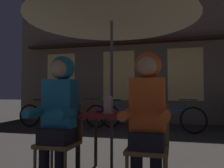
{
  "coord_description": "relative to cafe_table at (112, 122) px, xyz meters",
  "views": [
    {
      "loc": [
        0.74,
        -2.74,
        0.98
      ],
      "look_at": [
        0.0,
        0.02,
        1.09
      ],
      "focal_mm": 37.46,
      "sensor_mm": 36.0,
      "label": 1
    }
  ],
  "objects": [
    {
      "name": "cafe_table",
      "position": [
        0.0,
        0.0,
        0.0
      ],
      "size": [
        0.72,
        0.72,
        0.74
      ],
      "color": "maroon",
      "rests_on": "ground_plane"
    },
    {
      "name": "lantern",
      "position": [
        -0.02,
        -0.08,
        0.22
      ],
      "size": [
        0.11,
        0.11,
        0.23
      ],
      "color": "white",
      "rests_on": "cafe_table"
    },
    {
      "name": "bicycle_second",
      "position": [
        -1.95,
        3.63,
        -0.29
      ],
      "size": [
        1.68,
        0.08,
        0.84
      ],
      "color": "black",
      "rests_on": "ground_plane"
    },
    {
      "name": "person_right_hooded",
      "position": [
        0.48,
        -0.43,
        0.21
      ],
      "size": [
        0.45,
        0.56,
        1.4
      ],
      "color": "black",
      "rests_on": "ground_plane"
    },
    {
      "name": "patio_umbrella",
      "position": [
        0.0,
        0.0,
        1.42
      ],
      "size": [
        2.1,
        2.1,
        2.31
      ],
      "color": "#4C4C51",
      "rests_on": "ground_plane"
    },
    {
      "name": "shopfront_building",
      "position": [
        -0.03,
        5.4,
        2.45
      ],
      "size": [
        10.0,
        0.93,
        6.2
      ],
      "color": "#6B5B4C",
      "rests_on": "ground_plane"
    },
    {
      "name": "bicycle_fourth",
      "position": [
        0.67,
        3.42,
        -0.29
      ],
      "size": [
        1.65,
        0.43,
        0.84
      ],
      "color": "black",
      "rests_on": "ground_plane"
    },
    {
      "name": "person_left_hooded",
      "position": [
        -0.48,
        -0.43,
        0.21
      ],
      "size": [
        0.45,
        0.56,
        1.4
      ],
      "color": "black",
      "rests_on": "ground_plane"
    },
    {
      "name": "chair_left",
      "position": [
        -0.48,
        -0.37,
        -0.15
      ],
      "size": [
        0.4,
        0.4,
        0.87
      ],
      "color": "olive",
      "rests_on": "ground_plane"
    },
    {
      "name": "bicycle_third",
      "position": [
        -0.58,
        3.63,
        -0.29
      ],
      "size": [
        1.64,
        0.46,
        0.84
      ],
      "color": "black",
      "rests_on": "ground_plane"
    },
    {
      "name": "book",
      "position": [
        -0.13,
        0.11,
        0.11
      ],
      "size": [
        0.24,
        0.21,
        0.02
      ],
      "primitive_type": "cube",
      "rotation": [
        0.0,
        0.0,
        0.42
      ],
      "color": "#661E7A",
      "rests_on": "cafe_table"
    },
    {
      "name": "chair_right",
      "position": [
        0.48,
        -0.37,
        -0.15
      ],
      "size": [
        0.4,
        0.4,
        0.87
      ],
      "color": "olive",
      "rests_on": "ground_plane"
    },
    {
      "name": "bicycle_nearest",
      "position": [
        -2.91,
        3.38,
        -0.29
      ],
      "size": [
        1.68,
        0.21,
        0.84
      ],
      "color": "black",
      "rests_on": "ground_plane"
    }
  ]
}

